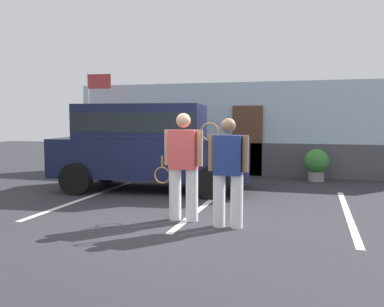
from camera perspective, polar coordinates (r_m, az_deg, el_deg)
The scene contains 10 objects.
ground_plane at distance 6.94m, azimuth -1.30°, elevation -9.52°, with size 40.00×40.00×0.00m, color #2D2D33.
parking_stripe_0 at distance 9.36m, azimuth -14.26°, elevation -5.89°, with size 0.12×4.40×0.01m, color silver.
parking_stripe_1 at distance 8.34m, azimuth 1.86°, elevation -7.04°, with size 0.12×4.40×0.01m, color silver.
parking_stripe_2 at distance 8.12m, azimuth 20.59°, elevation -7.69°, with size 0.12×4.40×0.01m, color silver.
house_frontage at distance 12.79m, azimuth 7.13°, elevation 3.02°, with size 10.86×0.40×2.81m.
parked_suv at distance 10.04m, azimuth -5.99°, elevation 1.53°, with size 4.79×2.60×2.05m.
tennis_player_man at distance 6.97m, azimuth -1.22°, elevation -1.64°, with size 0.92×0.29×1.81m.
tennis_player_woman at distance 6.55m, azimuth 4.95°, elevation -2.35°, with size 0.78×0.27×1.73m.
potted_plant_by_porch at distance 11.86m, azimuth 16.72°, elevation -1.31°, with size 0.67×0.67×0.88m.
flag_pole at distance 13.51m, azimuth -13.36°, elevation 6.64°, with size 0.80×0.11×3.15m.
Camera 1 is at (2.03, -6.41, 1.73)m, focal length 38.81 mm.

